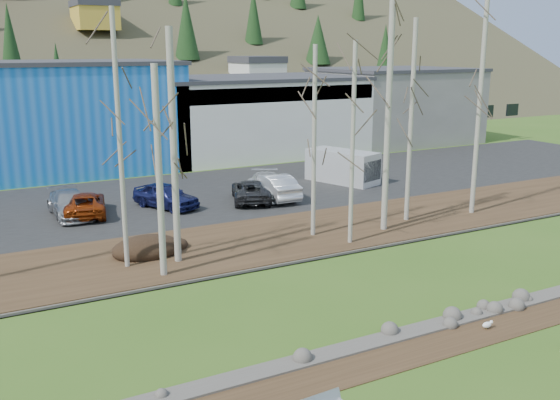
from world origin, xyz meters
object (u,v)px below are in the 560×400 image
seagull (487,325)px  car_3 (70,204)px  car_2 (85,204)px  car_5 (274,186)px  van_white (345,167)px  car_4 (166,195)px  car_7 (267,186)px  car_6 (251,191)px

seagull → car_3: size_ratio=0.09×
seagull → car_2: (-8.97, 21.03, 0.62)m
car_5 → van_white: van_white is taller
car_2 → car_4: size_ratio=1.09×
car_7 → seagull: bearing=-71.8°
car_2 → car_7: size_ratio=0.95×
seagull → car_4: (-4.45, 20.53, 0.70)m
van_white → car_3: bearing=161.4°
car_2 → van_white: size_ratio=0.86×
seagull → car_3: car_3 is taller
seagull → car_7: (1.96, 20.14, 0.68)m
van_white → car_4: bearing=164.7°
car_7 → car_2: bearing=-160.9°
seagull → van_white: (8.74, 21.48, 1.07)m
car_6 → car_7: car_7 is taller
seagull → car_2: bearing=129.9°
car_6 → van_white: size_ratio=0.86×
car_6 → car_7: bearing=-139.0°
car_2 → van_white: bearing=-167.2°
car_5 → car_6: 1.52m
car_6 → van_white: bearing=-146.2°
seagull → car_4: car_4 is taller
car_4 → van_white: (13.19, 0.95, 0.37)m
car_5 → car_6: size_ratio=1.01×
car_3 → van_white: 18.46m
car_3 → car_2: bearing=-15.8°
car_2 → car_3: car_3 is taller
seagull → car_3: 23.35m
car_3 → car_4: car_4 is taller
car_4 → car_5: bearing=-33.9°
seagull → car_6: 19.68m
car_7 → van_white: (6.78, 1.34, 0.38)m
car_3 → car_4: bearing=-8.5°
car_4 → car_5: size_ratio=0.91×
car_2 → car_4: bearing=-174.9°
car_4 → car_6: bearing=-35.0°
van_white → car_5: bearing=177.1°
car_4 → car_6: 5.15m
car_6 → van_white: (8.11, 1.82, 0.45)m
seagull → car_6: bearing=105.0°
car_2 → van_white: van_white is taller
car_4 → car_5: 6.66m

